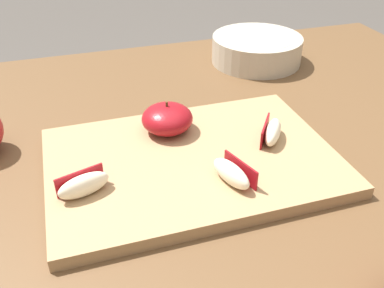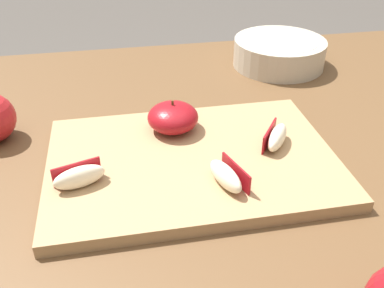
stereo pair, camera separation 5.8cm
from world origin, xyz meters
name	(u,v)px [view 2 (the right image)]	position (x,y,z in m)	size (l,w,h in m)	color
dining_table	(205,204)	(0.00, 0.00, 0.65)	(1.19, 0.88, 0.76)	brown
cutting_board	(192,161)	(-0.03, -0.04, 0.77)	(0.40, 0.27, 0.02)	#A37F56
apple_half_skin_up	(173,117)	(-0.04, 0.03, 0.80)	(0.08, 0.08, 0.05)	maroon
apple_wedge_middle	(276,137)	(0.09, -0.04, 0.80)	(0.06, 0.07, 0.03)	#F4EACC
apple_wedge_back	(229,176)	(0.00, -0.11, 0.80)	(0.04, 0.07, 0.03)	#F4EACC
apple_wedge_right	(79,177)	(-0.18, -0.08, 0.80)	(0.07, 0.04, 0.03)	#F4EACC
ceramic_fruit_bowl	(279,52)	(0.22, 0.28, 0.79)	(0.19, 0.19, 0.06)	#BCB29E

